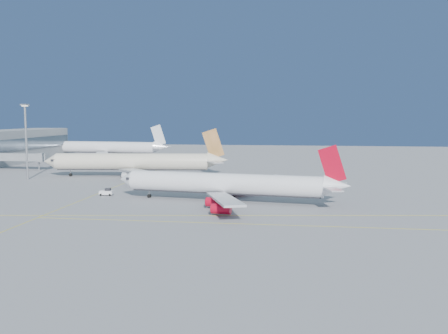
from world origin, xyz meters
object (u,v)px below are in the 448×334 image
airliner_virgin (228,184)px  light_mast (26,135)px  pushback_tug (106,192)px  airliner_third (110,147)px  airliner_etihad (136,162)px

airliner_virgin → light_mast: (-73.60, 34.20, 10.58)m
pushback_tug → light_mast: size_ratio=0.14×
airliner_virgin → airliner_third: bearing=130.8°
light_mast → airliner_etihad: bearing=20.7°
airliner_third → pushback_tug: size_ratio=17.26×
airliner_etihad → pushback_tug: airliner_etihad is taller
pushback_tug → light_mast: (-39.35, 29.01, 14.15)m
airliner_virgin → light_mast: light_mast is taller
airliner_etihad → airliner_third: (-38.68, 76.08, -0.06)m
airliner_third → light_mast: bearing=-82.6°
airliner_third → light_mast: (4.55, -88.97, 9.89)m
airliner_third → pushback_tug: (43.90, -117.98, -4.26)m
airliner_virgin → airliner_third: size_ratio=0.95×
pushback_tug → light_mast: bearing=137.5°
light_mast → airliner_third: bearing=92.9°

